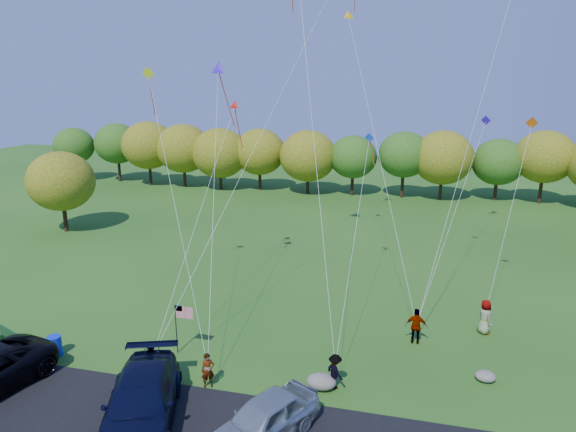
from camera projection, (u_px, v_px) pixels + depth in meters
name	position (u px, v px, depth m)	size (l,w,h in m)	color
ground	(236.00, 379.00, 22.52)	(140.00, 140.00, 0.00)	#255317
treeline	(363.00, 157.00, 55.02)	(75.60, 27.92, 8.41)	#341E13
minivan_navy	(141.00, 403.00, 19.28)	(2.59, 6.38, 1.85)	black
minivan_silver	(264.00, 420.00, 18.50)	(1.90, 4.73, 1.61)	#AFB6BA
flyer_a	(208.00, 371.00, 21.79)	(0.57, 0.37, 1.56)	#4C4C59
flyer_b	(152.00, 362.00, 22.39)	(0.81, 0.63, 1.66)	#4C4C59
flyer_c	(335.00, 371.00, 21.74)	(0.99, 0.57, 1.54)	#4C4C59
flyer_d	(416.00, 326.00, 25.40)	(1.08, 0.45, 1.84)	#4C4C59
flyer_e	(485.00, 317.00, 26.42)	(0.90, 0.58, 1.84)	#4C4C59
park_bench	(10.00, 336.00, 25.27)	(1.67, 0.91, 0.95)	#163E1E
trash_barrel	(55.00, 346.00, 24.40)	(0.65, 0.65, 0.97)	#0D28C7
flag_assembly	(181.00, 317.00, 24.21)	(0.93, 0.60, 2.50)	black
boulder_near	(321.00, 382.00, 21.80)	(1.28, 1.00, 0.64)	gray
boulder_far	(486.00, 376.00, 22.35)	(0.89, 0.74, 0.47)	gray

